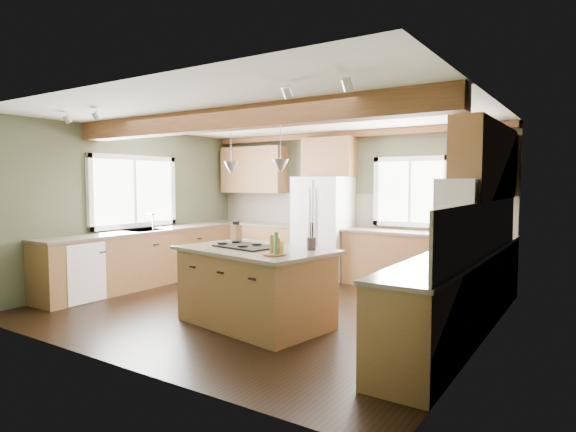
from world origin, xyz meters
The scene contains 37 objects.
floor centered at (0.00, 0.00, 0.00)m, with size 5.60×5.60×0.00m, color black.
ceiling centered at (0.00, 0.00, 2.60)m, with size 5.60×5.60×0.00m, color silver.
wall_back centered at (0.00, 2.50, 1.30)m, with size 5.60×5.60×0.00m, color #414631.
wall_left centered at (-2.80, 0.00, 1.30)m, with size 5.00×5.00×0.00m, color #414631.
wall_right centered at (2.80, 0.00, 1.30)m, with size 5.00×5.00×0.00m, color #414631.
ceiling_beam centered at (0.00, -0.74, 2.47)m, with size 5.55×0.26×0.26m, color #542A18.
soffit_trim centered at (0.00, 2.40, 2.54)m, with size 5.55×0.20×0.10m, color #542A18.
backsplash_back centered at (0.00, 2.48, 1.21)m, with size 5.58×0.03×0.58m, color brown.
backsplash_right centered at (2.78, 0.05, 1.21)m, with size 0.03×3.70×0.58m, color brown.
base_cab_back_left centered at (-1.79, 2.20, 0.44)m, with size 2.02×0.60×0.88m, color brown.
counter_back_left centered at (-1.79, 2.20, 0.90)m, with size 2.06×0.64×0.04m, color #4A4136.
base_cab_back_right centered at (1.49, 2.20, 0.44)m, with size 2.62×0.60×0.88m, color brown.
counter_back_right centered at (1.49, 2.20, 0.90)m, with size 2.66×0.64×0.04m, color #4A4136.
base_cab_left centered at (-2.50, 0.05, 0.44)m, with size 0.60×3.70×0.88m, color brown.
counter_left centered at (-2.50, 0.05, 0.90)m, with size 0.64×3.74×0.04m, color #4A4136.
base_cab_right centered at (2.50, 0.05, 0.44)m, with size 0.60×3.70×0.88m, color brown.
counter_right centered at (2.50, 0.05, 0.90)m, with size 0.64×3.74×0.04m, color #4A4136.
upper_cab_back_left centered at (-1.99, 2.33, 1.95)m, with size 1.40×0.35×0.90m, color brown.
upper_cab_over_fridge centered at (-0.30, 2.33, 2.15)m, with size 0.96×0.35×0.70m, color brown.
upper_cab_right centered at (2.62, 0.90, 1.95)m, with size 0.35×2.20×0.90m, color brown.
upper_cab_back_corner centered at (2.30, 2.33, 1.95)m, with size 0.90×0.35×0.90m, color brown.
window_left centered at (-2.78, 0.05, 1.55)m, with size 0.04×1.60×1.05m, color white.
window_back centered at (1.15, 2.48, 1.55)m, with size 1.10×0.04×1.00m, color white.
sink centered at (-2.50, 0.05, 0.91)m, with size 0.50×0.65×0.03m, color #262628.
faucet centered at (-2.32, 0.05, 1.05)m, with size 0.02×0.02×0.28m, color #B2B2B7.
dishwasher centered at (-2.49, -1.25, 0.43)m, with size 0.60×0.60×0.84m, color white.
oven centered at (2.49, -1.25, 0.43)m, with size 0.60×0.72×0.84m, color white.
microwave centered at (2.58, -0.05, 1.55)m, with size 0.40×0.70×0.38m, color white.
pendant_left centered at (-0.05, -0.67, 1.88)m, with size 0.18×0.18×0.16m, color #B2B2B7.
pendant_right centered at (0.79, -0.82, 1.88)m, with size 0.18×0.18×0.16m, color #B2B2B7.
refrigerator centered at (-0.30, 2.12, 0.90)m, with size 0.90×0.74×1.80m, color silver.
island centered at (0.37, -0.74, 0.44)m, with size 1.71×1.04×0.88m, color brown.
island_top centered at (0.37, -0.74, 0.90)m, with size 1.82×1.16×0.04m, color #4A4136.
cooktop centered at (0.23, -0.72, 0.93)m, with size 0.74×0.49×0.02m, color black.
knife_block centered at (-0.22, -0.37, 1.03)m, with size 0.13×0.10×0.22m, color brown.
utensil_crock centered at (1.01, -0.49, 0.99)m, with size 0.11×0.11×0.14m, color #3A332E.
bottle_tray centered at (0.87, -1.06, 1.04)m, with size 0.26×0.26×0.24m, color brown, non-canonical shape.
Camera 1 is at (3.82, -5.27, 1.70)m, focal length 30.00 mm.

